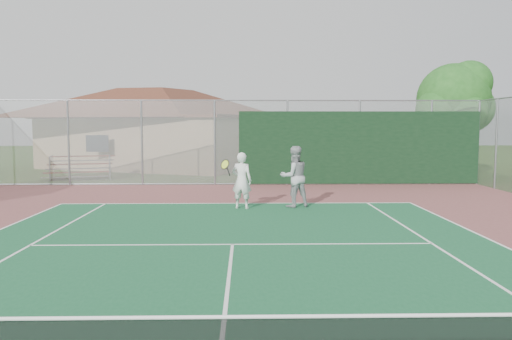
{
  "coord_description": "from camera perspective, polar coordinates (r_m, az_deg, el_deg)",
  "views": [
    {
      "loc": [
        0.27,
        -3.64,
        2.43
      ],
      "look_at": [
        0.54,
        9.23,
        1.3
      ],
      "focal_mm": 35.0,
      "sensor_mm": 36.0,
      "label": 1
    }
  ],
  "objects": [
    {
      "name": "player_white_front",
      "position": [
        14.64,
        -1.69,
        -1.23
      ],
      "size": [
        1.04,
        0.79,
        1.66
      ],
      "rotation": [
        0.0,
        0.0,
        2.85
      ],
      "color": "white",
      "rests_on": "ground"
    },
    {
      "name": "clubhouse",
      "position": [
        30.49,
        -11.27,
        5.6
      ],
      "size": [
        15.09,
        12.85,
        5.51
      ],
      "rotation": [
        0.0,
        0.0,
        -0.4
      ],
      "color": "tan",
      "rests_on": "ground"
    },
    {
      "name": "bleachers",
      "position": [
        24.68,
        -19.44,
        0.38
      ],
      "size": [
        3.24,
        2.34,
        1.06
      ],
      "rotation": [
        0.0,
        0.0,
        0.28
      ],
      "color": "#953C22",
      "rests_on": "ground"
    },
    {
      "name": "back_fence",
      "position": [
        20.71,
        3.89,
        2.88
      ],
      "size": [
        20.08,
        0.11,
        3.53
      ],
      "color": "gray",
      "rests_on": "ground"
    },
    {
      "name": "player_grey_back",
      "position": [
        14.94,
        4.39,
        -0.83
      ],
      "size": [
        1.06,
        0.94,
        1.83
      ],
      "rotation": [
        0.0,
        0.0,
        3.46
      ],
      "color": "#A3A5A8",
      "rests_on": "ground"
    },
    {
      "name": "tree",
      "position": [
        24.94,
        21.81,
        7.25
      ],
      "size": [
        3.89,
        3.68,
        5.42
      ],
      "color": "#3D2416",
      "rests_on": "ground"
    }
  ]
}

